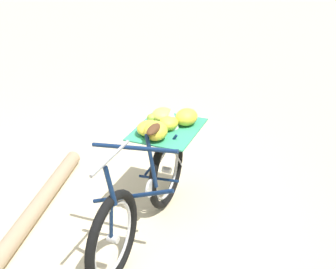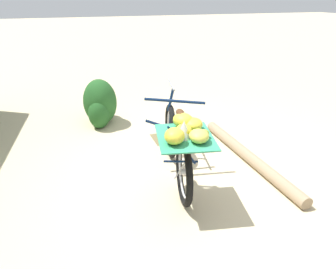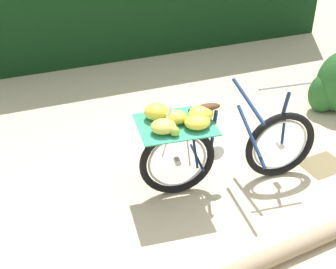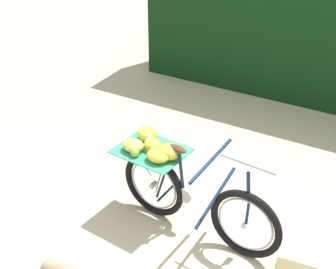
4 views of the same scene
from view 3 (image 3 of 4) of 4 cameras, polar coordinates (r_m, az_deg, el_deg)
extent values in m
plane|color=beige|center=(4.69, 7.52, -6.92)|extent=(60.00, 60.00, 0.00)
torus|color=black|center=(4.78, 13.33, -1.25)|extent=(0.73, 0.22, 0.73)
torus|color=#B7B7BC|center=(4.78, 13.33, -1.25)|extent=(0.56, 0.14, 0.57)
cylinder|color=#B7B7BC|center=(4.78, 13.33, -1.25)|extent=(0.07, 0.09, 0.06)
torus|color=black|center=(4.43, 1.13, -3.26)|extent=(0.73, 0.22, 0.73)
torus|color=#B7B7BC|center=(4.43, 1.13, -3.26)|extent=(0.56, 0.14, 0.57)
cylinder|color=#B7B7BC|center=(4.43, 1.13, -3.26)|extent=(0.07, 0.09, 0.06)
cylinder|color=#0F2347|center=(4.56, 9.95, -0.15)|extent=(0.18, 0.69, 0.30)
cylinder|color=#0F2347|center=(4.33, 9.59, 4.04)|extent=(0.18, 0.71, 0.11)
cylinder|color=#0F2347|center=(4.37, 5.46, 0.32)|extent=(0.06, 0.12, 0.49)
cylinder|color=#0F2347|center=(4.47, 3.48, -2.72)|extent=(0.10, 0.38, 0.05)
cylinder|color=#0F2347|center=(4.34, 3.07, -0.53)|extent=(0.09, 0.32, 0.47)
cylinder|color=#0F2347|center=(4.70, 13.67, 0.28)|extent=(0.04, 0.05, 0.30)
cylinder|color=#0F2347|center=(4.55, 13.93, 3.40)|extent=(0.05, 0.10, 0.30)
cylinder|color=gray|center=(4.44, 13.94, 5.68)|extent=(0.51, 0.13, 0.02)
ellipsoid|color=#4C2D19|center=(4.21, 4.88, 3.32)|extent=(0.23, 0.13, 0.06)
cylinder|color=#B7B7BC|center=(4.52, 5.78, -2.20)|extent=(0.16, 0.05, 0.16)
cylinder|color=#B7B7BC|center=(4.35, 2.36, -1.05)|extent=(0.06, 0.20, 0.39)
cylinder|color=#B7B7BC|center=(4.30, -0.32, -1.45)|extent=(0.07, 0.24, 0.39)
cube|color=brown|center=(4.21, 0.92, 1.00)|extent=(0.68, 0.55, 0.02)
cube|color=#33936B|center=(4.20, 0.93, 1.21)|extent=(0.78, 0.67, 0.01)
ellipsoid|color=yellow|center=(4.18, 1.01, 2.08)|extent=(0.24, 0.23, 0.12)
ellipsoid|color=#CCC64C|center=(4.05, -0.57, 0.97)|extent=(0.26, 0.24, 0.12)
ellipsoid|color=yellow|center=(4.23, -1.39, 2.75)|extent=(0.28, 0.26, 0.15)
ellipsoid|color=yellow|center=(4.12, 3.54, 1.50)|extent=(0.27, 0.24, 0.12)
ellipsoid|color=yellow|center=(4.20, 3.96, 2.46)|extent=(0.27, 0.24, 0.15)
sphere|color=#8CAD38|center=(4.01, 0.80, 0.39)|extent=(0.09, 0.09, 0.09)
sphere|color=#8CAD38|center=(4.21, 1.05, 2.03)|extent=(0.07, 0.07, 0.07)
cone|color=white|center=(4.15, 0.33, 2.42)|extent=(0.17, 0.17, 0.18)
cylinder|color=#9E8466|center=(4.17, 15.28, -12.79)|extent=(2.19, 0.16, 0.15)
ellipsoid|color=#235623|center=(6.13, 18.19, 4.77)|extent=(0.39, 0.35, 0.50)
cylinder|color=#4C3823|center=(6.30, 19.56, 3.48)|extent=(0.06, 0.06, 0.15)
cube|color=olive|center=(5.25, 18.09, -3.49)|extent=(0.44, 0.36, 0.01)
camera|label=1|loc=(6.46, 30.27, 24.89)|focal=48.20mm
camera|label=2|loc=(4.39, -38.76, 13.72)|focal=33.05mm
camera|label=4|loc=(3.45, 77.73, 15.58)|focal=52.03mm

